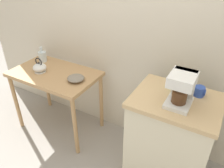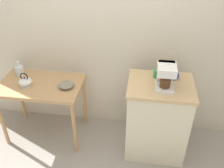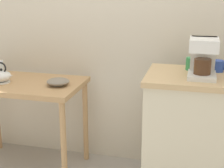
{
  "view_description": "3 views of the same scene",
  "coord_description": "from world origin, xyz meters",
  "views": [
    {
      "loc": [
        0.89,
        -1.55,
        1.95
      ],
      "look_at": [
        0.02,
        -0.01,
        0.87
      ],
      "focal_mm": 36.11,
      "sensor_mm": 36.0,
      "label": 1
    },
    {
      "loc": [
        0.42,
        -2.22,
        2.34
      ],
      "look_at": [
        0.12,
        -0.08,
        0.91
      ],
      "focal_mm": 39.73,
      "sensor_mm": 36.0,
      "label": 2
    },
    {
      "loc": [
        0.61,
        -2.34,
        1.53
      ],
      "look_at": [
        0.04,
        -0.08,
        0.84
      ],
      "focal_mm": 54.46,
      "sensor_mm": 36.0,
      "label": 3
    }
  ],
  "objects": [
    {
      "name": "wooden_table",
      "position": [
        -0.74,
        0.03,
        0.67
      ],
      "size": [
        0.96,
        0.59,
        0.77
      ],
      "color": "tan",
      "rests_on": "ground_plane"
    },
    {
      "name": "glass_carafe_vase",
      "position": [
        -1.05,
        0.18,
        0.83
      ],
      "size": [
        0.09,
        0.09,
        0.18
      ],
      "color": "silver",
      "rests_on": "wooden_table"
    },
    {
      "name": "back_wall",
      "position": [
        0.1,
        0.43,
        1.4
      ],
      "size": [
        4.4,
        0.1,
        2.8
      ],
      "primitive_type": "cube",
      "color": "beige",
      "rests_on": "ground_plane"
    },
    {
      "name": "coffee_maker",
      "position": [
        0.65,
        -0.1,
        1.08
      ],
      "size": [
        0.18,
        0.22,
        0.26
      ],
      "color": "white",
      "rests_on": "kitchen_counter"
    },
    {
      "name": "kitchen_counter",
      "position": [
        0.62,
        -0.05,
        0.47
      ],
      "size": [
        0.68,
        0.55,
        0.93
      ],
      "color": "beige",
      "rests_on": "ground_plane"
    },
    {
      "name": "ground_plane",
      "position": [
        0.0,
        0.0,
        0.0
      ],
      "size": [
        8.0,
        8.0,
        0.0
      ],
      "primitive_type": "plane",
      "color": "gray"
    },
    {
      "name": "mug_blue",
      "position": [
        0.76,
        0.08,
        0.97
      ],
      "size": [
        0.09,
        0.08,
        0.08
      ],
      "color": "#2D4CAD",
      "rests_on": "kitchen_counter"
    },
    {
      "name": "mug_tall_green",
      "position": [
        0.58,
        0.08,
        0.98
      ],
      "size": [
        0.08,
        0.07,
        0.09
      ],
      "color": "#338C4C",
      "rests_on": "kitchen_counter"
    },
    {
      "name": "bowl_stoneware",
      "position": [
        -0.42,
        0.0,
        0.8
      ],
      "size": [
        0.18,
        0.18,
        0.06
      ],
      "color": "gray",
      "rests_on": "wooden_table"
    },
    {
      "name": "teakettle",
      "position": [
        -0.88,
        -0.04,
        0.82
      ],
      "size": [
        0.18,
        0.15,
        0.17
      ],
      "color": "white",
      "rests_on": "wooden_table"
    }
  ]
}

